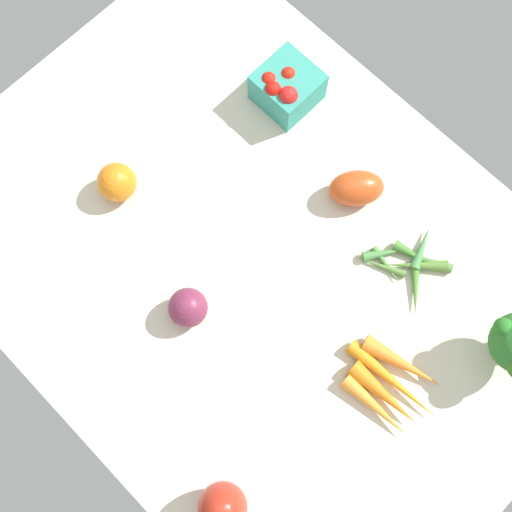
{
  "coord_description": "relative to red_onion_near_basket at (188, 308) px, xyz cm",
  "views": [
    {
      "loc": [
        -19.61,
        19.69,
        103.82
      ],
      "look_at": [
        0.0,
        0.0,
        4.0
      ],
      "focal_mm": 46.29,
      "sensor_mm": 36.0,
      "label": 1
    }
  ],
  "objects": [
    {
      "name": "red_onion_near_basket",
      "position": [
        0.0,
        0.0,
        0.0
      ],
      "size": [
        6.12,
        6.12,
        6.12
      ],
      "primitive_type": "sphere",
      "color": "#742845",
      "rests_on": "tablecloth"
    },
    {
      "name": "heirloom_tomato_orange",
      "position": [
        22.9,
        -6.04,
        0.12
      ],
      "size": [
        6.36,
        6.36,
        6.36
      ],
      "primitive_type": "sphere",
      "color": "orange",
      "rests_on": "tablecloth"
    },
    {
      "name": "roma_tomato",
      "position": [
        -4.99,
        -32.49,
        -0.18
      ],
      "size": [
        10.13,
        10.56,
        5.76
      ],
      "primitive_type": "ellipsoid",
      "rotation": [
        0.0,
        0.0,
        0.88
      ],
      "color": "#CF4B1D",
      "rests_on": "tablecloth"
    },
    {
      "name": "berry_basket",
      "position": [
        15.26,
        -37.23,
        0.66
      ],
      "size": [
        9.44,
        9.44,
        8.09
      ],
      "color": "teal",
      "rests_on": "tablecloth"
    },
    {
      "name": "bell_pepper_red",
      "position": [
        -24.1,
        16.04,
        1.94
      ],
      "size": [
        8.12,
        8.12,
        9.99
      ],
      "primitive_type": "ellipsoid",
      "rotation": [
        0.0,
        0.0,
        1.77
      ],
      "color": "red",
      "rests_on": "tablecloth"
    },
    {
      "name": "okra_pile",
      "position": [
        -19.02,
        -30.11,
        -2.2
      ],
      "size": [
        13.89,
        13.13,
        1.96
      ],
      "color": "#478041",
      "rests_on": "tablecloth"
    },
    {
      "name": "carrot_bunch",
      "position": [
        -29.64,
        -13.31,
        -1.7
      ],
      "size": [
        16.36,
        12.17,
        2.98
      ],
      "color": "orange",
      "rests_on": "tablecloth"
    },
    {
      "name": "tablecloth",
      "position": [
        -1.38,
        -13.32,
        -4.06
      ],
      "size": [
        104.0,
        76.0,
        2.0
      ],
      "primitive_type": "cube",
      "color": "beige",
      "rests_on": "ground"
    }
  ]
}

